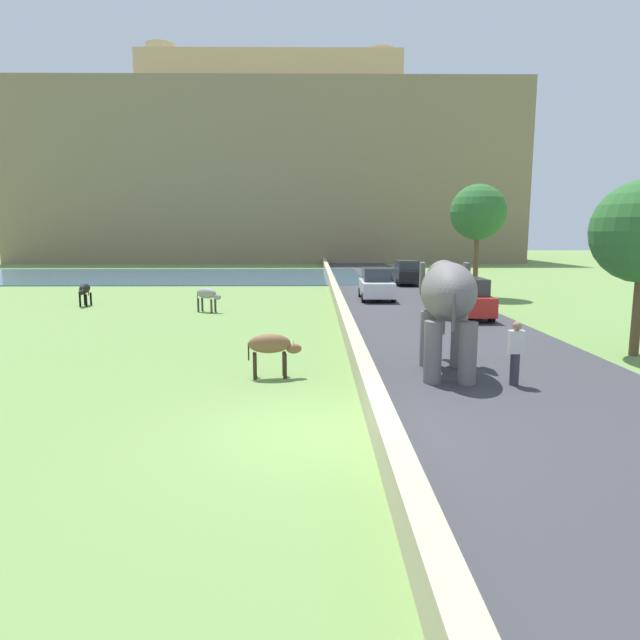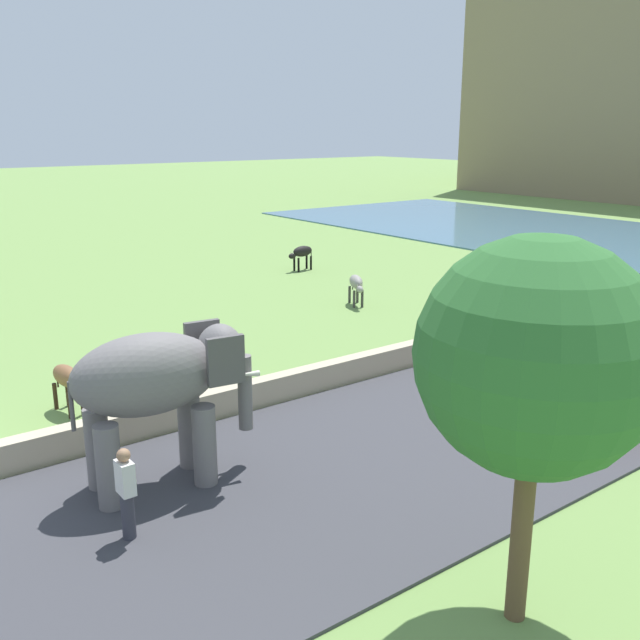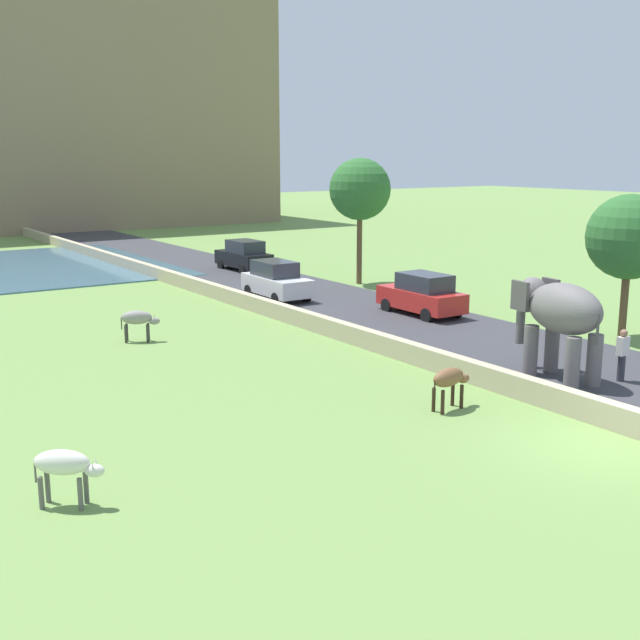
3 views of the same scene
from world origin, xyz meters
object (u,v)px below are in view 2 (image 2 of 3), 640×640
object	(u,v)px
elephant	(159,383)
cow_black	(302,253)
person_beside_elephant	(126,492)
car_red	(609,379)
cow_grey	(356,284)
cow_brown	(68,379)
car_white	(636,309)

from	to	relation	value
elephant	cow_black	world-z (taller)	elephant
person_beside_elephant	car_red	world-z (taller)	car_red
cow_grey	car_red	bearing A→B (deg)	-10.40
cow_grey	cow_brown	world-z (taller)	same
person_beside_elephant	cow_black	distance (m)	22.65
car_red	cow_black	bearing A→B (deg)	166.43
elephant	cow_black	distance (m)	20.80
elephant	cow_brown	distance (m)	4.74
car_red	cow_grey	xyz separation A→B (m)	(-11.66, 2.14, -0.06)
car_red	cow_brown	world-z (taller)	car_red
person_beside_elephant	car_red	size ratio (longest dim) A/B	0.41
cow_grey	cow_black	world-z (taller)	same
person_beside_elephant	car_red	bearing A→B (deg)	80.97
car_red	cow_grey	world-z (taller)	car_red
car_white	cow_brown	size ratio (longest dim) A/B	2.86
cow_brown	cow_black	world-z (taller)	same
person_beside_elephant	car_red	xyz separation A→B (m)	(1.73, 10.91, 0.03)
elephant	car_red	bearing A→B (deg)	72.05
cow_brown	person_beside_elephant	bearing A→B (deg)	-9.57
person_beside_elephant	car_white	bearing A→B (deg)	94.61
car_red	cow_grey	size ratio (longest dim) A/B	2.89
cow_black	elephant	bearing A→B (deg)	-42.64
car_white	cow_grey	world-z (taller)	car_white
car_white	car_red	distance (m)	7.35
car_white	cow_black	xyz separation A→B (m)	(-15.24, -2.20, -0.06)
car_white	cow_black	bearing A→B (deg)	-171.79
elephant	car_white	size ratio (longest dim) A/B	0.88
person_beside_elephant	cow_black	xyz separation A→B (m)	(-16.66, 15.35, -0.04)
car_white	elephant	bearing A→B (deg)	-89.90
car_white	cow_grey	bearing A→B (deg)	-152.13
cow_brown	cow_grey	bearing A→B (deg)	108.19
car_white	cow_brown	bearing A→B (deg)	-105.38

